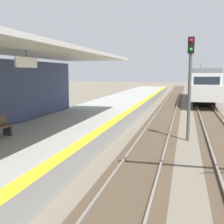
% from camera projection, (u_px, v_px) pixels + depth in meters
% --- Properties ---
extents(station_platform, '(5.00, 80.00, 0.91)m').
position_uv_depth(station_platform, '(73.00, 128.00, 15.77)').
color(station_platform, '#999993').
rests_on(station_platform, ground).
extents(track_pair_nearest_platform, '(2.34, 120.00, 0.16)m').
position_uv_depth(track_pair_nearest_platform, '(160.00, 126.00, 18.58)').
color(track_pair_nearest_platform, '#4C3D2D').
rests_on(track_pair_nearest_platform, ground).
extents(track_pair_middle, '(2.34, 120.00, 0.16)m').
position_uv_depth(track_pair_middle, '(216.00, 128.00, 17.75)').
color(track_pair_middle, '#4C3D2D').
rests_on(track_pair_middle, ground).
extents(approaching_train, '(2.93, 19.60, 4.76)m').
position_uv_depth(approaching_train, '(202.00, 83.00, 35.10)').
color(approaching_train, silver).
rests_on(approaching_train, ground).
extents(rail_signal_post, '(0.32, 0.34, 5.20)m').
position_uv_depth(rail_signal_post, '(190.00, 78.00, 14.33)').
color(rail_signal_post, '#4C4C4C').
rests_on(rail_signal_post, ground).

